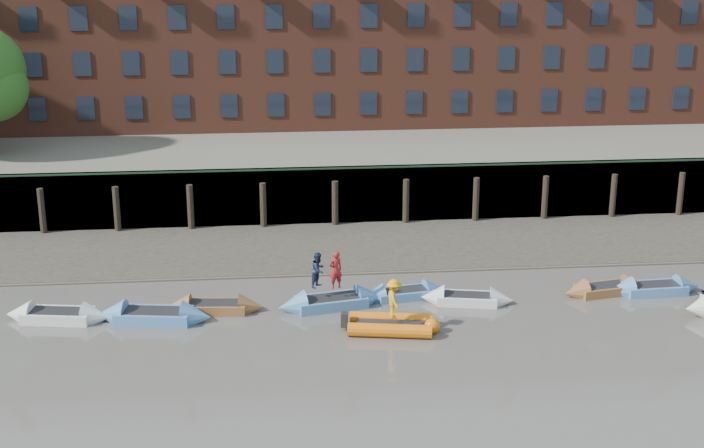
{
  "coord_description": "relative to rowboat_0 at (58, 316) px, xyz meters",
  "views": [
    {
      "loc": [
        -6.0,
        -30.54,
        16.8
      ],
      "look_at": [
        -1.97,
        12.0,
        3.2
      ],
      "focal_mm": 50.0,
      "sensor_mm": 36.0,
      "label": 1
    }
  ],
  "objects": [
    {
      "name": "person_rower_b",
      "position": [
        11.31,
        0.54,
        1.51
      ],
      "size": [
        0.95,
        0.99,
        1.61
      ],
      "primitive_type": "imported",
      "rotation": [
        0.0,
        0.0,
        0.96
      ],
      "color": "#19233F",
      "rests_on": "rowboat_3"
    },
    {
      "name": "rowboat_0",
      "position": [
        0.0,
        0.0,
        0.0
      ],
      "size": [
        4.73,
        2.06,
        1.33
      ],
      "rotation": [
        0.0,
        0.0,
        -0.16
      ],
      "color": "silver",
      "rests_on": "ground"
    },
    {
      "name": "person_rower_a",
      "position": [
        12.06,
        0.32,
        1.57
      ],
      "size": [
        0.73,
        0.61,
        1.72
      ],
      "primitive_type": "imported",
      "rotation": [
        0.0,
        0.0,
        3.52
      ],
      "color": "maroon",
      "rests_on": "rowboat_3"
    },
    {
      "name": "person_rib_crew",
      "position": [
        14.27,
        -2.49,
        1.24
      ],
      "size": [
        0.75,
        1.16,
        1.7
      ],
      "primitive_type": "imported",
      "rotation": [
        0.0,
        0.0,
        1.68
      ],
      "color": "orange",
      "rests_on": "rib_tender"
    },
    {
      "name": "rowboat_3",
      "position": [
        11.86,
        0.39,
        0.01
      ],
      "size": [
        5.01,
        2.35,
        1.4
      ],
      "rotation": [
        0.0,
        0.0,
        0.2
      ],
      "color": "#4B7CB3",
      "rests_on": "ground"
    },
    {
      "name": "rowboat_6",
      "position": [
        24.61,
        0.85,
        -0.02
      ],
      "size": [
        4.33,
        1.98,
        1.21
      ],
      "rotation": [
        0.0,
        0.0,
        0.19
      ],
      "color": "brown",
      "rests_on": "ground"
    },
    {
      "name": "mud_band",
      "position": [
        14.96,
        5.1,
        -0.23
      ],
      "size": [
        110.0,
        1.6,
        0.1
      ],
      "primitive_type": "cube",
      "color": "#4C4336",
      "rests_on": "ground"
    },
    {
      "name": "rowboat_7",
      "position": [
        26.88,
        0.69,
        -0.01
      ],
      "size": [
        4.45,
        1.48,
        1.28
      ],
      "rotation": [
        0.0,
        0.0,
        0.05
      ],
      "color": "#4B7CB3",
      "rests_on": "ground"
    },
    {
      "name": "ground",
      "position": [
        14.96,
        -9.5,
        -0.23
      ],
      "size": [
        220.0,
        220.0,
        0.0
      ],
      "primitive_type": "plane",
      "color": "#57524C",
      "rests_on": "ground"
    },
    {
      "name": "bank_terrace",
      "position": [
        14.96,
        26.5,
        1.37
      ],
      "size": [
        110.0,
        28.0,
        3.2
      ],
      "primitive_type": "cube",
      "color": "#5E594D",
      "rests_on": "ground"
    },
    {
      "name": "rowboat_2",
      "position": [
        6.7,
        0.37,
        -0.01
      ],
      "size": [
        4.39,
        1.62,
        1.25
      ],
      "rotation": [
        0.0,
        0.0,
        -0.09
      ],
      "color": "brown",
      "rests_on": "ground"
    },
    {
      "name": "rowboat_4",
      "position": [
        15.27,
        1.2,
        -0.03
      ],
      "size": [
        4.16,
        1.87,
        1.16
      ],
      "rotation": [
        0.0,
        0.0,
        0.18
      ],
      "color": "#4B7CB3",
      "rests_on": "ground"
    },
    {
      "name": "rowboat_1",
      "position": [
        4.13,
        -0.47,
        0.02
      ],
      "size": [
        5.14,
        2.18,
        1.45
      ],
      "rotation": [
        0.0,
        0.0,
        -0.15
      ],
      "color": "#4B7CB3",
      "rests_on": "ground"
    },
    {
      "name": "rib_tender",
      "position": [
        14.3,
        -2.48,
        0.05
      ],
      "size": [
        3.93,
        2.38,
        0.66
      ],
      "rotation": [
        0.0,
        0.0,
        -0.17
      ],
      "color": "orange",
      "rests_on": "ground"
    },
    {
      "name": "rowboat_5",
      "position": [
        17.99,
        0.29,
        -0.02
      ],
      "size": [
        4.3,
        2.0,
        1.2
      ],
      "rotation": [
        0.0,
        0.0,
        -0.2
      ],
      "color": "silver",
      "rests_on": "ground"
    },
    {
      "name": "foreshore",
      "position": [
        14.96,
        8.5,
        -0.23
      ],
      "size": [
        110.0,
        8.0,
        0.5
      ],
      "primitive_type": "cube",
      "color": "#3D382F",
      "rests_on": "ground"
    },
    {
      "name": "river_wall",
      "position": [
        14.96,
        12.88,
        1.36
      ],
      "size": [
        110.0,
        1.23,
        3.3
      ],
      "color": "#2D2A26",
      "rests_on": "ground"
    }
  ]
}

